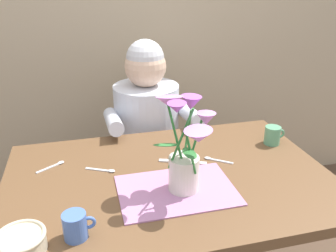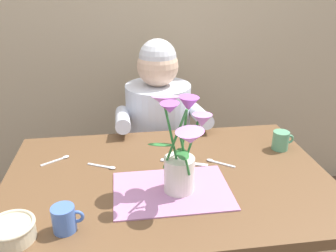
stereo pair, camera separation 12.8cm
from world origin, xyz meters
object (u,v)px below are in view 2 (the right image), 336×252
object	(u,v)px
seated_person	(159,144)
flower_vase	(181,149)
dinner_knife	(184,163)
tea_cup	(281,140)
ceramic_mug	(64,219)
ceramic_bowl	(11,231)

from	to	relation	value
seated_person	flower_vase	world-z (taller)	seated_person
dinner_knife	tea_cup	bearing A→B (deg)	30.62
seated_person	ceramic_mug	size ratio (longest dim) A/B	12.20
ceramic_bowl	tea_cup	xyz separation A→B (m)	(0.99, 0.42, 0.01)
flower_vase	ceramic_mug	size ratio (longest dim) A/B	3.67
dinner_knife	tea_cup	xyz separation A→B (m)	(0.43, 0.06, 0.04)
dinner_knife	ceramic_mug	distance (m)	0.54
tea_cup	dinner_knife	bearing A→B (deg)	-171.52
dinner_knife	ceramic_mug	world-z (taller)	ceramic_mug
flower_vase	tea_cup	size ratio (longest dim) A/B	3.67
flower_vase	seated_person	bearing A→B (deg)	89.42
seated_person	dinner_knife	size ratio (longest dim) A/B	5.97
ceramic_mug	tea_cup	distance (m)	0.93
flower_vase	tea_cup	bearing A→B (deg)	27.89
flower_vase	ceramic_bowl	xyz separation A→B (m)	(-0.51, -0.17, -0.13)
seated_person	dinner_knife	bearing A→B (deg)	-86.95
tea_cup	seated_person	bearing A→B (deg)	135.03
ceramic_bowl	dinner_knife	world-z (taller)	ceramic_bowl
tea_cup	ceramic_mug	bearing A→B (deg)	-154.50
flower_vase	ceramic_bowl	bearing A→B (deg)	-161.75
flower_vase	ceramic_mug	bearing A→B (deg)	-157.76
ceramic_mug	tea_cup	world-z (taller)	same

